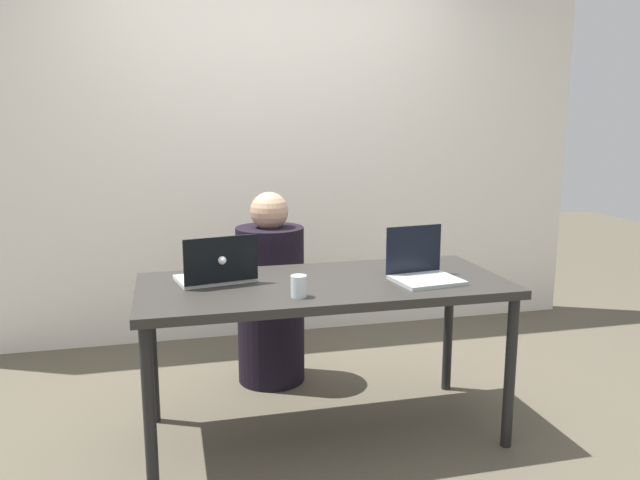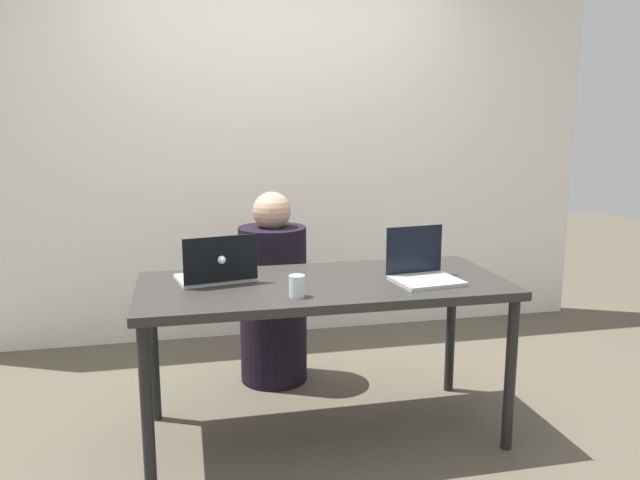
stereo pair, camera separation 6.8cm
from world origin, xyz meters
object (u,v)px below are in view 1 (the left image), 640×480
Objects in this scene: laptop_back_left at (217,272)px; water_glass_left at (299,288)px; person_at_center at (271,299)px; laptop_front_right at (422,269)px.

laptop_back_left is 4.08× the size of water_glass_left.
water_glass_left is (-0.03, -0.90, 0.31)m from person_at_center.
laptop_front_right is 0.84× the size of laptop_back_left.
person_at_center is 3.45× the size of laptop_front_right.
laptop_front_right reaches higher than laptop_back_left.
person_at_center is at bearing -131.97° from laptop_back_left.
person_at_center reaches higher than water_glass_left.
laptop_back_left is (-0.34, -0.58, 0.32)m from person_at_center.
laptop_front_right is 0.63m from water_glass_left.
person_at_center reaches higher than laptop_back_left.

